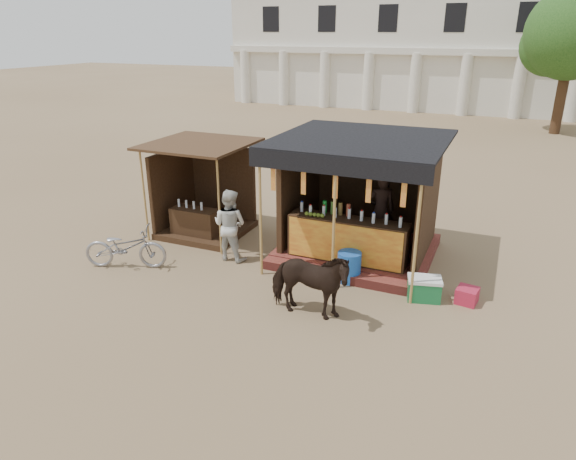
# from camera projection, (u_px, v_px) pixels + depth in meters

# --- Properties ---
(ground) EXTENTS (120.00, 120.00, 0.00)m
(ground) POSITION_uv_depth(u_px,v_px,m) (254.00, 313.00, 9.57)
(ground) COLOR #846B4C
(ground) RESTS_ON ground
(main_stall) EXTENTS (3.60, 3.61, 2.78)m
(main_stall) POSITION_uv_depth(u_px,v_px,m) (360.00, 214.00, 11.69)
(main_stall) COLOR maroon
(main_stall) RESTS_ON ground
(secondary_stall) EXTENTS (2.40, 2.40, 2.38)m
(secondary_stall) POSITION_uv_depth(u_px,v_px,m) (200.00, 200.00, 13.20)
(secondary_stall) COLOR #392415
(secondary_stall) RESTS_ON ground
(cow) EXTENTS (1.60, 0.76, 1.34)m
(cow) POSITION_uv_depth(u_px,v_px,m) (309.00, 284.00, 9.24)
(cow) COLOR black
(cow) RESTS_ON ground
(motorbike) EXTENTS (1.91, 1.24, 0.95)m
(motorbike) POSITION_uv_depth(u_px,v_px,m) (125.00, 247.00, 11.28)
(motorbike) COLOR gray
(motorbike) RESTS_ON ground
(bystander) EXTENTS (0.84, 0.67, 1.66)m
(bystander) POSITION_uv_depth(u_px,v_px,m) (230.00, 225.00, 11.57)
(bystander) COLOR beige
(bystander) RESTS_ON ground
(blue_barrel) EXTENTS (0.64, 0.64, 0.64)m
(blue_barrel) POSITION_uv_depth(u_px,v_px,m) (349.00, 267.00, 10.71)
(blue_barrel) COLOR blue
(blue_barrel) RESTS_ON ground
(red_crate) EXTENTS (0.44, 0.45, 0.31)m
(red_crate) POSITION_uv_depth(u_px,v_px,m) (467.00, 295.00, 9.90)
(red_crate) COLOR #A71B34
(red_crate) RESTS_ON ground
(cooler) EXTENTS (0.73, 0.58, 0.46)m
(cooler) POSITION_uv_depth(u_px,v_px,m) (424.00, 289.00, 10.00)
(cooler) COLOR #176935
(cooler) RESTS_ON ground
(background_building) EXTENTS (26.00, 7.45, 8.18)m
(background_building) POSITION_uv_depth(u_px,v_px,m) (427.00, 45.00, 34.46)
(background_building) COLOR silver
(background_building) RESTS_ON ground
(tree) EXTENTS (4.50, 4.40, 7.00)m
(tree) POSITION_uv_depth(u_px,v_px,m) (567.00, 37.00, 24.68)
(tree) COLOR #382314
(tree) RESTS_ON ground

